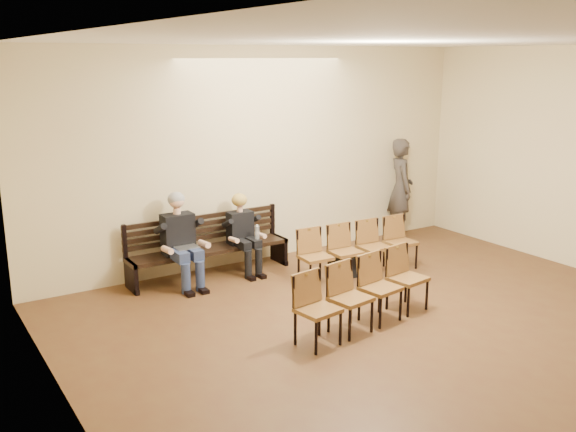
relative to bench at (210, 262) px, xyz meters
The scene contains 11 objects.
ground 4.80m from the bench, 75.91° to the right, with size 10.00×10.00×0.00m, color brown.
room_walls 4.65m from the bench, 73.19° to the right, with size 8.02×10.01×3.51m.
bench is the anchor object (origin of this frame).
seated_man 0.71m from the bench, 166.97° to the right, with size 0.58×0.80×1.40m, color black, non-canonical shape.
seated_woman 0.64m from the bench, 12.73° to the right, with size 0.48×0.67×1.13m, color black, non-canonical shape.
laptop 0.65m from the bench, 151.90° to the right, with size 0.33×0.26×0.24m, color #BABABE.
water_bottle 0.82m from the bench, 26.16° to the right, with size 0.07×0.07×0.23m, color silver.
bag 2.11m from the bench, 33.27° to the right, with size 0.43×0.29×0.32m, color black.
passerby 4.08m from the bench, ahead, with size 0.79×0.52×2.15m, color #39332F.
chair_row_front 2.34m from the bench, 32.34° to the right, with size 2.05×0.46×0.84m, color brown.
chair_row_back 2.93m from the bench, 73.67° to the right, with size 2.12×0.48×0.87m, color brown.
Camera 1 is at (-5.21, -4.03, 3.32)m, focal length 40.00 mm.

